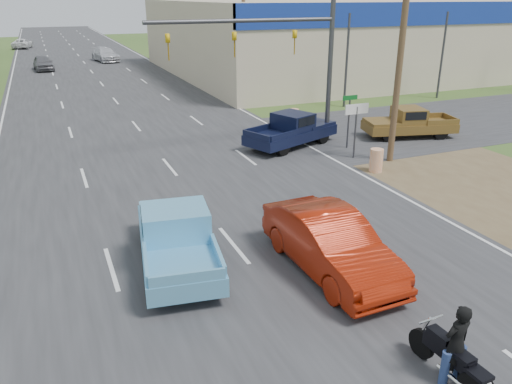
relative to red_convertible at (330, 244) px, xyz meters
name	(u,v)px	position (x,y,z in m)	size (l,w,h in m)	color
main_road	(102,84)	(-1.89, 34.40, -0.81)	(15.00, 180.00, 0.02)	#2D2D30
cross_road	(159,155)	(-1.89, 12.40, -0.81)	(120.00, 10.00, 0.02)	#2D2D30
dirt_verge	(464,177)	(9.11, 4.40, -0.82)	(8.00, 18.00, 0.01)	brown
big_box_store	(410,33)	(30.11, 34.33, 2.49)	(50.00, 28.10, 6.60)	#B7A88C
utility_pole_1	(402,40)	(7.61, 7.40, 4.49)	(2.00, 0.28, 10.00)	#4C3823
utility_pole_2	(244,21)	(7.61, 25.40, 4.49)	(2.00, 0.28, 10.00)	#4C3823
utility_pole_3	(180,13)	(7.61, 43.40, 4.49)	(2.00, 0.28, 10.00)	#4C3823
tree_3	(405,1)	(53.11, 64.40, 5.37)	(8.40, 8.40, 10.40)	#422D19
tree_5	(221,2)	(28.11, 89.40, 5.06)	(7.98, 7.98, 9.88)	#422D19
barrel_0	(376,160)	(6.11, 6.40, -0.32)	(0.56, 0.56, 1.00)	orange
barrel_1	(294,118)	(6.51, 14.90, -0.32)	(0.56, 0.56, 1.00)	orange
lane_sign	(356,118)	(6.31, 8.40, 1.08)	(1.20, 0.08, 2.52)	#3F3F44
street_name_sign	(349,116)	(6.91, 9.90, 0.78)	(0.80, 0.08, 2.61)	#3F3F44
signal_mast	(281,47)	(3.93, 11.40, 3.98)	(9.12, 0.40, 7.00)	#3F3F44
red_convertible	(330,244)	(0.00, 0.00, 0.00)	(1.74, 5.00, 1.65)	maroon
motorcycle	(455,364)	(0.00, -4.65, -0.36)	(0.63, 2.05, 1.04)	black
rider	(456,347)	(0.00, -4.60, 0.00)	(0.60, 0.39, 1.64)	black
blue_pickup	(176,235)	(-3.69, 2.09, 0.02)	(2.66, 5.26, 1.67)	black
navy_pickup	(293,129)	(4.64, 11.36, 0.01)	(5.35, 3.63, 1.66)	black
brown_pickup	(408,122)	(10.96, 10.44, -0.03)	(5.03, 2.93, 1.57)	black
distant_car_grey	(43,63)	(-6.19, 45.19, -0.09)	(1.74, 4.31, 1.47)	slate
distant_car_silver	(105,55)	(0.52, 50.30, -0.07)	(2.11, 5.18, 1.50)	silver
distant_car_white	(22,44)	(-8.39, 70.38, -0.17)	(2.18, 4.73, 1.31)	silver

